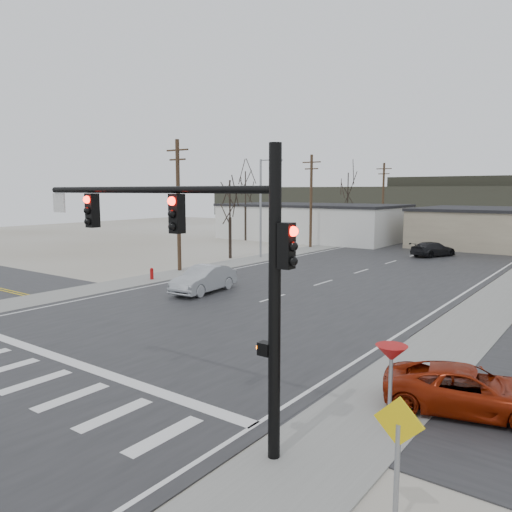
% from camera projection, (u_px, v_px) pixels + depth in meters
% --- Properties ---
extents(ground, '(140.00, 140.00, 0.00)m').
position_uv_depth(ground, '(171.00, 330.00, 22.28)').
color(ground, silver).
rests_on(ground, ground).
extents(main_road, '(18.00, 110.00, 0.05)m').
position_uv_depth(main_road, '(330.00, 281.00, 34.24)').
color(main_road, '#232325').
rests_on(main_road, ground).
extents(cross_road, '(90.00, 10.00, 0.04)m').
position_uv_depth(cross_road, '(171.00, 329.00, 22.27)').
color(cross_road, '#232325').
rests_on(cross_road, ground).
extents(sidewalk_left, '(3.00, 90.00, 0.06)m').
position_uv_depth(sidewalk_left, '(251.00, 260.00, 44.47)').
color(sidewalk_left, gray).
rests_on(sidewalk_left, ground).
extents(traffic_signal_mast, '(8.95, 0.43, 7.20)m').
position_uv_depth(traffic_signal_mast, '(210.00, 253.00, 12.07)').
color(traffic_signal_mast, black).
rests_on(traffic_signal_mast, ground).
extents(fire_hydrant, '(0.24, 0.24, 0.87)m').
position_uv_depth(fire_hydrant, '(152.00, 274.00, 34.60)').
color(fire_hydrant, '#A50C0C').
rests_on(fire_hydrant, ground).
extents(yield_sign, '(0.80, 0.80, 2.35)m').
position_uv_depth(yield_sign, '(391.00, 357.00, 12.44)').
color(yield_sign, gray).
rests_on(yield_sign, ground).
extents(diamond_sign, '(0.92, 0.10, 2.61)m').
position_uv_depth(diamond_sign, '(398.00, 451.00, 8.83)').
color(diamond_sign, gray).
rests_on(diamond_sign, ground).
extents(building_left_far, '(22.30, 12.30, 4.50)m').
position_uv_depth(building_left_far, '(312.00, 222.00, 63.31)').
color(building_left_far, silver).
rests_on(building_left_far, ground).
extents(upole_left_b, '(2.20, 0.30, 10.00)m').
position_uv_depth(upole_left_b, '(178.00, 203.00, 37.94)').
color(upole_left_b, '#442C1F').
rests_on(upole_left_b, ground).
extents(upole_left_c, '(2.20, 0.30, 10.00)m').
position_uv_depth(upole_left_c, '(311.00, 199.00, 53.89)').
color(upole_left_c, '#442C1F').
rests_on(upole_left_c, ground).
extents(upole_left_d, '(2.20, 0.30, 10.00)m').
position_uv_depth(upole_left_d, '(383.00, 197.00, 69.85)').
color(upole_left_d, '#442C1F').
rests_on(upole_left_d, ground).
extents(streetlight_main, '(2.40, 0.25, 9.00)m').
position_uv_depth(streetlight_main, '(262.00, 203.00, 45.52)').
color(streetlight_main, gray).
rests_on(streetlight_main, ground).
extents(tree_left_near, '(3.30, 3.30, 7.35)m').
position_uv_depth(tree_left_near, '(230.00, 201.00, 45.20)').
color(tree_left_near, '#2C211B').
rests_on(tree_left_near, ground).
extents(tree_left_far, '(3.96, 3.96, 8.82)m').
position_uv_depth(tree_left_far, '(348.00, 190.00, 66.40)').
color(tree_left_far, '#2C211B').
rests_on(tree_left_far, ground).
extents(tree_left_mid, '(3.96, 3.96, 8.82)m').
position_uv_depth(tree_left_mid, '(245.00, 190.00, 61.53)').
color(tree_left_mid, '#2C211B').
rests_on(tree_left_mid, ground).
extents(hill_left, '(70.00, 18.00, 7.00)m').
position_uv_depth(hill_left, '(353.00, 202.00, 115.82)').
color(hill_left, '#333026').
rests_on(hill_left, ground).
extents(sedan_crossing, '(2.18, 5.03, 1.61)m').
position_uv_depth(sedan_crossing, '(204.00, 279.00, 30.25)').
color(sedan_crossing, '#A0A4AA').
rests_on(sedan_crossing, main_road).
extents(car_far_a, '(3.67, 5.09, 1.37)m').
position_uv_depth(car_far_a, '(433.00, 249.00, 46.78)').
color(car_far_a, black).
rests_on(car_far_a, main_road).
extents(car_far_b, '(3.15, 4.83, 1.53)m').
position_uv_depth(car_far_b, '(436.00, 231.00, 67.05)').
color(car_far_b, black).
rests_on(car_far_b, main_road).
extents(car_parked_red, '(4.95, 3.23, 1.27)m').
position_uv_depth(car_parked_red, '(468.00, 390.00, 13.86)').
color(car_parked_red, maroon).
rests_on(car_parked_red, parking_lot).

